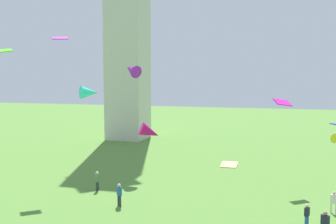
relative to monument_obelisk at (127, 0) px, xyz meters
The scene contains 13 objects.
monument_obelisk is the anchor object (origin of this frame).
person_0 45.68m from the monument_obelisk, 49.67° to the right, with size 0.39×0.47×1.56m.
person_1 47.28m from the monument_obelisk, 50.23° to the right, with size 0.53×0.50×1.80m.
person_2 44.94m from the monument_obelisk, 44.33° to the right, with size 0.50×0.44×1.67m.
person_4 39.45m from the monument_obelisk, 68.47° to the right, with size 0.53×0.53×1.83m.
person_5 36.18m from the monument_obelisk, 72.80° to the right, with size 0.36×0.54×1.78m.
kite_flying_1 33.35m from the monument_obelisk, 85.71° to the right, with size 1.66×1.67×0.52m.
kite_flying_3 27.15m from the monument_obelisk, 81.73° to the right, with size 1.79×1.71×0.44m.
kite_flying_4 36.23m from the monument_obelisk, 72.02° to the right, with size 1.63×1.66×1.01m.
kite_flying_5 39.63m from the monument_obelisk, 64.76° to the right, with size 1.88×1.60×1.42m.
kite_flying_6 43.78m from the monument_obelisk, 58.20° to the right, with size 1.07×0.79×0.33m.
kite_flying_7 35.39m from the monument_obelisk, 40.46° to the right, with size 1.83×1.73×0.76m.
kite_flying_8 24.17m from the monument_obelisk, 66.03° to the right, with size 2.64×2.44×1.88m.
Camera 1 is at (6.06, -8.65, 9.95)m, focal length 37.98 mm.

